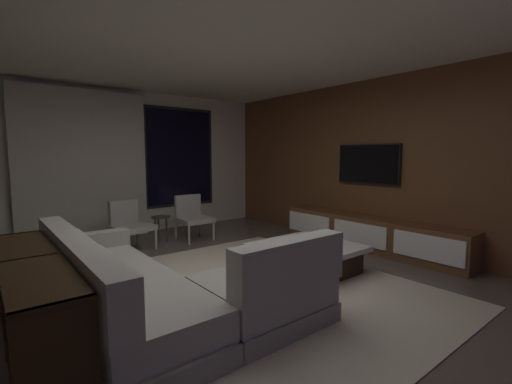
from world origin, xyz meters
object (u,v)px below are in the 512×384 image
(media_console, at_px, (370,234))
(accent_chair_near_window, at_px, (192,215))
(mounted_tv, at_px, (368,164))
(accent_chair_by_curtain, at_px, (129,223))
(book_stack_on_coffee_table, at_px, (314,239))
(console_table_behind_couch, at_px, (33,299))
(side_stool, at_px, (161,221))
(sectional_couch, at_px, (157,291))
(coffee_table, at_px, (307,258))

(media_console, bearing_deg, accent_chair_near_window, 126.85)
(mounted_tv, bearing_deg, accent_chair_by_curtain, 144.66)
(book_stack_on_coffee_table, bearing_deg, media_console, 2.09)
(accent_chair_near_window, distance_m, media_console, 3.03)
(media_console, distance_m, console_table_behind_couch, 4.50)
(console_table_behind_couch, bearing_deg, side_stool, 50.42)
(accent_chair_near_window, bearing_deg, book_stack_on_coffee_table, -79.50)
(accent_chair_by_curtain, xyz_separation_m, side_stool, (0.56, 0.10, -0.06))
(side_stool, bearing_deg, console_table_behind_couch, -129.58)
(accent_chair_near_window, bearing_deg, console_table_behind_couch, -137.17)
(book_stack_on_coffee_table, xyz_separation_m, mounted_tv, (1.54, 0.25, 0.96))
(sectional_couch, height_order, coffee_table, sectional_couch)
(coffee_table, bearing_deg, accent_chair_near_window, 96.05)
(media_console, bearing_deg, side_stool, 133.38)
(sectional_couch, height_order, mounted_tv, mounted_tv)
(mounted_tv, distance_m, console_table_behind_couch, 4.77)
(accent_chair_near_window, bearing_deg, accent_chair_by_curtain, -179.11)
(sectional_couch, xyz_separation_m, accent_chair_by_curtain, (0.65, 2.59, 0.14))
(media_console, xyz_separation_m, console_table_behind_couch, (-4.49, -0.06, 0.16))
(book_stack_on_coffee_table, bearing_deg, sectional_couch, -176.41)
(sectional_couch, distance_m, side_stool, 2.96)
(sectional_couch, height_order, side_stool, sectional_couch)
(mounted_tv, xyz_separation_m, console_table_behind_couch, (-4.68, -0.26, -0.93))
(coffee_table, xyz_separation_m, accent_chair_by_curtain, (-1.38, 2.51, 0.25))
(accent_chair_by_curtain, distance_m, console_table_behind_couch, 2.92)
(console_table_behind_couch, bearing_deg, accent_chair_by_curtain, 57.64)
(book_stack_on_coffee_table, relative_size, accent_chair_by_curtain, 0.35)
(book_stack_on_coffee_table, relative_size, console_table_behind_couch, 0.13)
(side_stool, height_order, mounted_tv, mounted_tv)
(accent_chair_near_window, relative_size, media_console, 0.25)
(coffee_table, distance_m, accent_chair_by_curtain, 2.87)
(accent_chair_by_curtain, height_order, side_stool, accent_chair_by_curtain)
(sectional_couch, relative_size, console_table_behind_couch, 1.19)
(accent_chair_near_window, bearing_deg, coffee_table, -83.95)
(media_console, relative_size, mounted_tv, 2.80)
(media_console, bearing_deg, mounted_tv, 47.57)
(media_console, bearing_deg, accent_chair_by_curtain, 140.64)
(accent_chair_by_curtain, bearing_deg, side_stool, 10.45)
(book_stack_on_coffee_table, distance_m, console_table_behind_couch, 3.14)
(sectional_couch, bearing_deg, media_console, 3.03)
(sectional_couch, bearing_deg, accent_chair_near_window, 55.96)
(coffee_table, relative_size, accent_chair_near_window, 1.49)
(book_stack_on_coffee_table, height_order, accent_chair_by_curtain, accent_chair_by_curtain)
(book_stack_on_coffee_table, xyz_separation_m, accent_chair_by_curtain, (-1.57, 2.46, 0.04))
(side_stool, bearing_deg, sectional_couch, -114.16)
(book_stack_on_coffee_table, bearing_deg, accent_chair_by_curtain, 122.67)
(side_stool, distance_m, console_table_behind_couch, 3.33)
(mounted_tv, height_order, console_table_behind_couch, mounted_tv)
(accent_chair_by_curtain, height_order, media_console, accent_chair_by_curtain)
(side_stool, relative_size, mounted_tv, 0.42)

